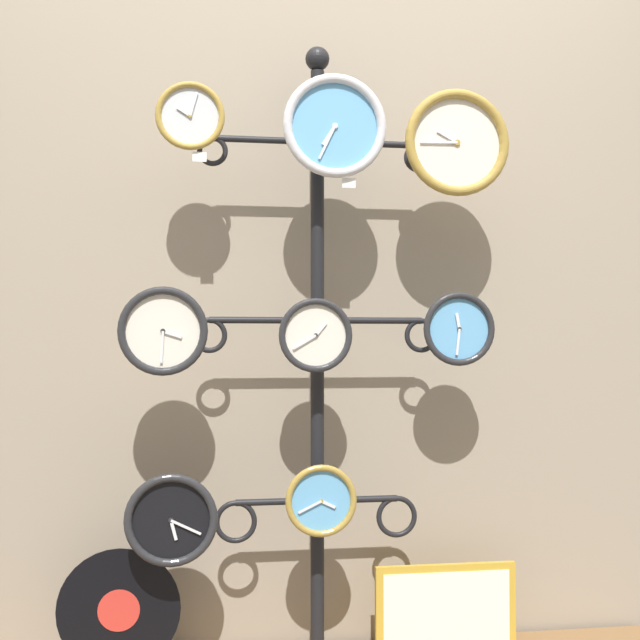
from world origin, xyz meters
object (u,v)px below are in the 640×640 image
at_px(clock_middle_right, 459,329).
at_px(picture_frame, 446,607).
at_px(clock_bottom_center, 321,500).
at_px(clock_top_center, 335,126).
at_px(vinyl_record, 119,610).
at_px(display_stand, 317,469).
at_px(clock_top_right, 457,143).
at_px(clock_top_left, 190,116).
at_px(clock_middle_center, 315,335).
at_px(clock_middle_left, 163,331).
at_px(clock_bottom_left, 171,520).

xyz_separation_m(clock_middle_right, picture_frame, (-0.02, 0.07, -0.85)).
bearing_deg(clock_middle_right, clock_bottom_center, -177.31).
height_order(clock_top_center, vinyl_record, clock_top_center).
xyz_separation_m(display_stand, picture_frame, (0.40, -0.01, -0.43)).
relative_size(clock_top_right, picture_frame, 0.73).
xyz_separation_m(clock_top_center, vinyl_record, (-0.61, 0.07, -1.39)).
bearing_deg(display_stand, clock_bottom_center, -93.20).
distance_m(clock_top_left, clock_middle_center, 0.72).
distance_m(clock_middle_left, clock_middle_center, 0.44).
bearing_deg(clock_middle_right, clock_top_left, -178.90).
distance_m(display_stand, clock_middle_center, 0.41).
bearing_deg(clock_middle_left, clock_top_left, 14.00).
relative_size(clock_top_right, clock_middle_center, 1.50).
distance_m(display_stand, vinyl_record, 0.70).
xyz_separation_m(clock_top_center, clock_bottom_left, (-0.47, -0.00, -1.13)).
bearing_deg(picture_frame, clock_bottom_left, -173.22).
bearing_deg(clock_middle_right, picture_frame, 104.58).
bearing_deg(clock_top_left, clock_bottom_center, -0.69).
height_order(clock_top_left, clock_bottom_left, clock_top_left).
bearing_deg(clock_bottom_center, display_stand, 86.80).
height_order(display_stand, clock_top_center, display_stand).
bearing_deg(picture_frame, clock_middle_center, -167.68).
relative_size(clock_top_left, clock_bottom_center, 0.95).
bearing_deg(clock_middle_center, clock_top_center, -6.48).
height_order(clock_middle_left, clock_middle_right, clock_middle_left).
relative_size(display_stand, clock_bottom_center, 9.08).
bearing_deg(clock_bottom_center, clock_bottom_left, -179.21).
relative_size(clock_top_center, clock_middle_center, 1.42).
bearing_deg(clock_top_center, picture_frame, 15.08).
xyz_separation_m(clock_middle_left, clock_bottom_left, (0.02, 0.01, -0.53)).
height_order(clock_middle_center, clock_bottom_left, clock_middle_center).
relative_size(clock_bottom_center, picture_frame, 0.47).
bearing_deg(vinyl_record, clock_middle_left, -34.02).
bearing_deg(clock_top_right, clock_middle_left, -178.31).
relative_size(clock_middle_left, clock_middle_center, 1.16).
relative_size(clock_middle_center, vinyl_record, 0.62).
relative_size(clock_top_left, clock_middle_right, 0.89).
relative_size(display_stand, vinyl_record, 5.41).
distance_m(clock_middle_left, vinyl_record, 0.81).
bearing_deg(clock_top_left, clock_top_center, -1.32).
relative_size(clock_top_center, clock_bottom_center, 1.47).
xyz_separation_m(clock_middle_right, vinyl_record, (-0.99, 0.05, -0.80)).
bearing_deg(clock_middle_center, display_stand, 77.66).
bearing_deg(picture_frame, clock_top_center, -164.92).
height_order(clock_middle_right, clock_bottom_left, clock_middle_right).
distance_m(clock_top_left, clock_bottom_left, 1.14).
xyz_separation_m(clock_middle_right, clock_bottom_center, (-0.42, -0.02, -0.50)).
relative_size(clock_middle_right, clock_bottom_left, 0.85).
xyz_separation_m(clock_top_right, clock_bottom_left, (-0.84, -0.02, -1.10)).
bearing_deg(picture_frame, clock_middle_left, -172.89).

